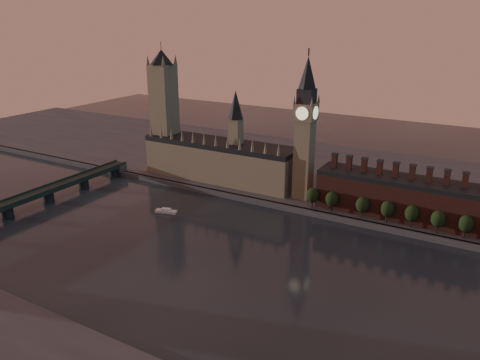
{
  "coord_description": "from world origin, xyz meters",
  "views": [
    {
      "loc": [
        130.98,
        -194.26,
        130.21
      ],
      "look_at": [
        -11.72,
        55.0,
        30.3
      ],
      "focal_mm": 35.0,
      "sensor_mm": 36.0,
      "label": 1
    }
  ],
  "objects_px": {
    "westminster_bridge": "(25,201)",
    "victoria_tower": "(164,107)",
    "big_ben": "(305,127)",
    "river_boat": "(166,211)"
  },
  "relations": [
    {
      "from": "victoria_tower",
      "to": "river_boat",
      "type": "distance_m",
      "value": 106.68
    },
    {
      "from": "victoria_tower",
      "to": "big_ben",
      "type": "bearing_deg",
      "value": -2.2
    },
    {
      "from": "big_ben",
      "to": "westminster_bridge",
      "type": "xyz_separation_m",
      "value": [
        -165.0,
        -112.7,
        -49.39
      ]
    },
    {
      "from": "big_ben",
      "to": "westminster_bridge",
      "type": "height_order",
      "value": "big_ben"
    },
    {
      "from": "westminster_bridge",
      "to": "victoria_tower",
      "type": "bearing_deg",
      "value": 73.44
    },
    {
      "from": "big_ben",
      "to": "westminster_bridge",
      "type": "distance_m",
      "value": 205.83
    },
    {
      "from": "westminster_bridge",
      "to": "river_boat",
      "type": "relative_size",
      "value": 12.36
    },
    {
      "from": "river_boat",
      "to": "victoria_tower",
      "type": "bearing_deg",
      "value": 112.96
    },
    {
      "from": "victoria_tower",
      "to": "westminster_bridge",
      "type": "xyz_separation_m",
      "value": [
        -35.0,
        -117.7,
        -51.65
      ]
    },
    {
      "from": "victoria_tower",
      "to": "big_ben",
      "type": "height_order",
      "value": "victoria_tower"
    }
  ]
}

